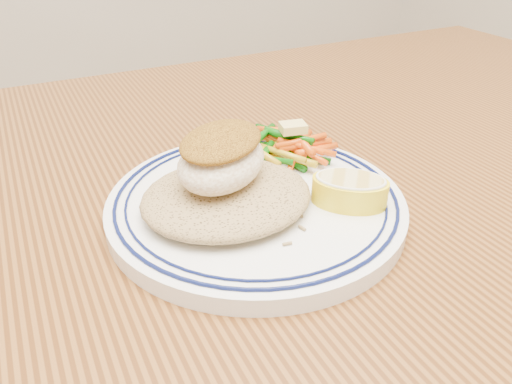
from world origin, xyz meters
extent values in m
cube|color=#4E290F|center=(0.00, 0.00, 0.73)|extent=(1.50, 0.90, 0.04)
cylinder|color=#4E290F|center=(0.68, 0.38, 0.35)|extent=(0.07, 0.07, 0.71)
cylinder|color=white|center=(0.04, 0.00, 0.76)|extent=(0.25, 0.25, 0.01)
torus|color=#0A113F|center=(0.04, 0.00, 0.77)|extent=(0.24, 0.24, 0.00)
torus|color=#0A113F|center=(0.04, 0.00, 0.77)|extent=(0.22, 0.22, 0.00)
ellipsoid|color=olive|center=(0.02, 0.00, 0.78)|extent=(0.14, 0.12, 0.03)
ellipsoid|color=#F8E9CD|center=(0.02, 0.00, 0.80)|extent=(0.11, 0.11, 0.04)
ellipsoid|color=#8D5D16|center=(0.02, 0.01, 0.82)|extent=(0.10, 0.10, 0.02)
cylinder|color=#0E590B|center=(0.10, 0.05, 0.77)|extent=(0.02, 0.06, 0.01)
cylinder|color=#B28D13|center=(0.09, 0.05, 0.77)|extent=(0.05, 0.02, 0.01)
cylinder|color=#0E590B|center=(0.12, 0.04, 0.77)|extent=(0.04, 0.03, 0.01)
cylinder|color=#0E590B|center=(0.09, 0.07, 0.77)|extent=(0.03, 0.05, 0.01)
cylinder|color=#E04B0B|center=(0.10, 0.03, 0.77)|extent=(0.04, 0.04, 0.01)
cylinder|color=#0E590B|center=(0.09, 0.07, 0.77)|extent=(0.05, 0.03, 0.01)
cylinder|color=#E04B0B|center=(0.13, 0.06, 0.77)|extent=(0.04, 0.03, 0.01)
cylinder|color=#B28D13|center=(0.10, 0.03, 0.77)|extent=(0.02, 0.05, 0.01)
cylinder|color=#E04B0B|center=(0.12, 0.04, 0.77)|extent=(0.01, 0.05, 0.01)
cylinder|color=#0E590B|center=(0.07, 0.05, 0.78)|extent=(0.04, 0.04, 0.01)
cylinder|color=#0E590B|center=(0.10, 0.05, 0.77)|extent=(0.05, 0.03, 0.01)
cylinder|color=#E04B0B|center=(0.09, 0.05, 0.78)|extent=(0.06, 0.02, 0.01)
cylinder|color=#B28D13|center=(0.08, 0.06, 0.78)|extent=(0.06, 0.02, 0.01)
cylinder|color=#E04B0B|center=(0.13, 0.03, 0.78)|extent=(0.05, 0.01, 0.01)
cylinder|color=#E04B0B|center=(0.10, 0.06, 0.78)|extent=(0.02, 0.05, 0.01)
cylinder|color=#E04B0B|center=(0.10, 0.07, 0.78)|extent=(0.03, 0.06, 0.01)
cylinder|color=#E04B0B|center=(0.12, 0.04, 0.78)|extent=(0.06, 0.01, 0.01)
cylinder|color=#B28D13|center=(0.09, 0.04, 0.78)|extent=(0.03, 0.05, 0.01)
cylinder|color=#E04B0B|center=(0.11, 0.05, 0.78)|extent=(0.03, 0.06, 0.01)
cylinder|color=#0E590B|center=(0.11, 0.06, 0.78)|extent=(0.02, 0.05, 0.01)
cylinder|color=#0E590B|center=(0.07, 0.03, 0.78)|extent=(0.04, 0.03, 0.01)
cylinder|color=#E04B0B|center=(0.12, 0.03, 0.78)|extent=(0.05, 0.04, 0.01)
cylinder|color=#0E590B|center=(0.09, 0.07, 0.78)|extent=(0.04, 0.04, 0.01)
cylinder|color=#B28D13|center=(0.07, 0.04, 0.78)|extent=(0.02, 0.05, 0.01)
cylinder|color=#0E590B|center=(0.10, 0.07, 0.79)|extent=(0.01, 0.05, 0.01)
cylinder|color=#E04B0B|center=(0.11, 0.04, 0.79)|extent=(0.01, 0.05, 0.01)
cylinder|color=#E04B0B|center=(0.11, 0.04, 0.79)|extent=(0.05, 0.01, 0.01)
cylinder|color=#E04B0B|center=(0.11, 0.07, 0.79)|extent=(0.03, 0.04, 0.01)
cylinder|color=#0E590B|center=(0.11, 0.05, 0.79)|extent=(0.03, 0.05, 0.01)
cube|color=#F0D475|center=(0.11, 0.05, 0.80)|extent=(0.03, 0.02, 0.01)
torus|color=white|center=(0.11, -0.04, 0.79)|extent=(0.08, 0.08, 0.00)
camera|label=1|loc=(-0.12, -0.32, 0.99)|focal=35.00mm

